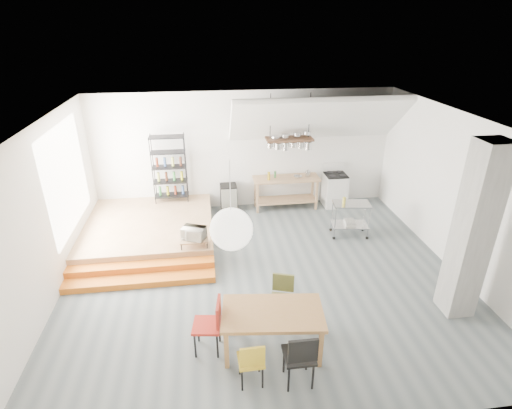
{
  "coord_description": "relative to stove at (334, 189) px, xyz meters",
  "views": [
    {
      "loc": [
        -1.08,
        -6.8,
        4.86
      ],
      "look_at": [
        -0.05,
        0.8,
        1.26
      ],
      "focal_mm": 28.0,
      "sensor_mm": 36.0,
      "label": 1
    }
  ],
  "objects": [
    {
      "name": "floor",
      "position": [
        -2.5,
        -3.16,
        -0.48
      ],
      "size": [
        8.0,
        8.0,
        0.0
      ],
      "primitive_type": "plane",
      "color": "#515B5E",
      "rests_on": "ground"
    },
    {
      "name": "wall_back",
      "position": [
        -2.5,
        0.34,
        1.12
      ],
      "size": [
        8.0,
        0.04,
        3.2
      ],
      "primitive_type": "cube",
      "color": "silver",
      "rests_on": "ground"
    },
    {
      "name": "wall_left",
      "position": [
        -6.5,
        -3.16,
        1.12
      ],
      "size": [
        0.04,
        7.0,
        3.2
      ],
      "primitive_type": "cube",
      "color": "silver",
      "rests_on": "ground"
    },
    {
      "name": "wall_right",
      "position": [
        1.5,
        -3.16,
        1.12
      ],
      "size": [
        0.04,
        7.0,
        3.2
      ],
      "primitive_type": "cube",
      "color": "silver",
      "rests_on": "ground"
    },
    {
      "name": "ceiling",
      "position": [
        -2.5,
        -3.16,
        2.72
      ],
      "size": [
        8.0,
        7.0,
        0.02
      ],
      "primitive_type": "cube",
      "color": "white",
      "rests_on": "wall_back"
    },
    {
      "name": "slope_ceiling",
      "position": [
        -0.7,
        -0.26,
        2.07
      ],
      "size": [
        4.4,
        1.44,
        1.32
      ],
      "primitive_type": "cube",
      "rotation": [
        -0.73,
        0.0,
        0.0
      ],
      "color": "white",
      "rests_on": "wall_back"
    },
    {
      "name": "window_pane",
      "position": [
        -6.48,
        -1.66,
        1.32
      ],
      "size": [
        0.02,
        2.5,
        2.2
      ],
      "primitive_type": "cube",
      "color": "white",
      "rests_on": "wall_left"
    },
    {
      "name": "platform",
      "position": [
        -5.0,
        -1.16,
        -0.28
      ],
      "size": [
        3.0,
        3.0,
        0.4
      ],
      "primitive_type": "cube",
      "color": "#94724A",
      "rests_on": "ground"
    },
    {
      "name": "step_lower",
      "position": [
        -5.0,
        -3.11,
        -0.41
      ],
      "size": [
        3.0,
        0.35,
        0.13
      ],
      "primitive_type": "cube",
      "color": "#CC6418",
      "rests_on": "ground"
    },
    {
      "name": "step_upper",
      "position": [
        -5.0,
        -2.76,
        -0.35
      ],
      "size": [
        3.0,
        0.35,
        0.27
      ],
      "primitive_type": "cube",
      "color": "#CC6418",
      "rests_on": "ground"
    },
    {
      "name": "concrete_column",
      "position": [
        0.8,
        -4.66,
        1.12
      ],
      "size": [
        0.5,
        0.5,
        3.2
      ],
      "primitive_type": "cube",
      "color": "gray",
      "rests_on": "ground"
    },
    {
      "name": "kitchen_counter",
      "position": [
        -1.4,
        -0.01,
        0.15
      ],
      "size": [
        1.8,
        0.6,
        0.91
      ],
      "color": "#94724A",
      "rests_on": "ground"
    },
    {
      "name": "stove",
      "position": [
        0.0,
        0.0,
        0.0
      ],
      "size": [
        0.6,
        0.6,
        1.18
      ],
      "color": "white",
      "rests_on": "ground"
    },
    {
      "name": "pot_rack",
      "position": [
        -1.37,
        -0.23,
        1.5
      ],
      "size": [
        1.2,
        0.5,
        1.43
      ],
      "color": "#3E2919",
      "rests_on": "ceiling"
    },
    {
      "name": "wire_shelving",
      "position": [
        -4.5,
        0.04,
        0.85
      ],
      "size": [
        0.88,
        0.38,
        1.8
      ],
      "color": "black",
      "rests_on": "platform"
    },
    {
      "name": "microwave_shelf",
      "position": [
        -3.9,
        -2.41,
        0.07
      ],
      "size": [
        0.6,
        0.4,
        0.16
      ],
      "color": "#94724A",
      "rests_on": "platform"
    },
    {
      "name": "paper_lantern",
      "position": [
        -3.27,
        -5.09,
        1.72
      ],
      "size": [
        0.6,
        0.6,
        0.6
      ],
      "primitive_type": "sphere",
      "color": "white",
      "rests_on": "ceiling"
    },
    {
      "name": "dining_table",
      "position": [
        -2.67,
        -5.16,
        0.19
      ],
      "size": [
        1.66,
        1.06,
        0.75
      ],
      "rotation": [
        0.0,
        0.0,
        -0.12
      ],
      "color": "olive",
      "rests_on": "ground"
    },
    {
      "name": "chair_mustard",
      "position": [
        -3.09,
        -5.82,
        0.0
      ],
      "size": [
        0.38,
        0.38,
        0.81
      ],
      "rotation": [
        0.0,
        0.0,
        3.17
      ],
      "color": "#AD8E1D",
      "rests_on": "ground"
    },
    {
      "name": "chair_black",
      "position": [
        -2.41,
        -5.92,
        0.09
      ],
      "size": [
        0.44,
        0.44,
        0.96
      ],
      "rotation": [
        0.0,
        0.0,
        3.14
      ],
      "color": "black",
      "rests_on": "ground"
    },
    {
      "name": "chair_olive",
      "position": [
        -2.38,
        -4.49,
        0.04
      ],
      "size": [
        0.5,
        0.5,
        0.87
      ],
      "rotation": [
        0.0,
        0.0,
        -0.31
      ],
      "color": "brown",
      "rests_on": "ground"
    },
    {
      "name": "chair_red",
      "position": [
        -3.62,
        -5.06,
        0.09
      ],
      "size": [
        0.49,
        0.49,
        0.95
      ],
      "rotation": [
        0.0,
        0.0,
        -1.71
      ],
      "color": "#A72217",
      "rests_on": "ground"
    },
    {
      "name": "rolling_cart",
      "position": [
        -0.17,
        -1.75,
        0.08
      ],
      "size": [
        0.93,
        0.6,
        0.86
      ],
      "rotation": [
        0.0,
        0.0,
        -0.13
      ],
      "color": "silver",
      "rests_on": "ground"
    },
    {
      "name": "mini_fridge",
      "position": [
        -2.98,
        0.04,
        -0.1
      ],
      "size": [
        0.44,
        0.44,
        0.75
      ],
      "primitive_type": "cube",
      "color": "black",
      "rests_on": "ground"
    },
    {
      "name": "microwave",
      "position": [
        -3.9,
        -2.41,
        0.22
      ],
      "size": [
        0.57,
        0.49,
        0.27
      ],
      "primitive_type": "imported",
      "rotation": [
        0.0,
        0.0,
        -0.4
      ],
      "color": "beige",
      "rests_on": "microwave_shelf"
    },
    {
      "name": "bowl",
      "position": [
        -1.09,
        -0.06,
        0.46
      ],
      "size": [
        0.25,
        0.25,
        0.05
      ],
      "primitive_type": "imported",
      "rotation": [
        0.0,
        0.0,
        -0.17
      ],
      "color": "silver",
      "rests_on": "kitchen_counter"
    }
  ]
}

